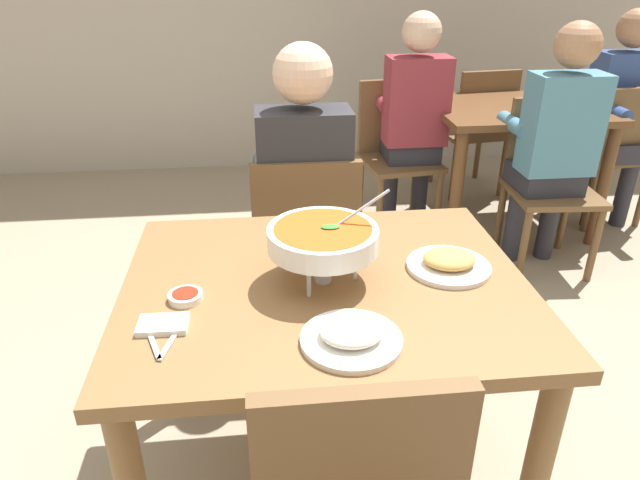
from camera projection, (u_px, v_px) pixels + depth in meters
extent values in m
plane|color=gray|center=(325.00, 475.00, 1.93)|extent=(16.00, 16.00, 0.00)
cube|color=brown|center=(326.00, 286.00, 1.59)|extent=(1.12, 0.90, 0.04)
cylinder|color=brown|center=(177.00, 329.00, 2.06)|extent=(0.07, 0.07, 0.73)
cylinder|color=brown|center=(444.00, 313.00, 2.15)|extent=(0.07, 0.07, 0.73)
cube|color=brown|center=(303.00, 249.00, 2.47)|extent=(0.44, 0.44, 0.03)
cube|color=brown|center=(307.00, 218.00, 2.18)|extent=(0.42, 0.04, 0.45)
cylinder|color=brown|center=(340.00, 270.00, 2.75)|extent=(0.04, 0.04, 0.42)
cylinder|color=brown|center=(261.00, 275.00, 2.72)|extent=(0.04, 0.04, 0.42)
cylinder|color=brown|center=(352.00, 314.00, 2.42)|extent=(0.04, 0.04, 0.42)
cylinder|color=brown|center=(263.00, 320.00, 2.38)|extent=(0.04, 0.04, 0.42)
cylinder|color=#2D2D38|center=(325.00, 287.00, 2.59)|extent=(0.10, 0.10, 0.45)
cylinder|color=#2D2D38|center=(282.00, 289.00, 2.57)|extent=(0.10, 0.10, 0.45)
cube|color=#2D2D38|center=(303.00, 236.00, 2.41)|extent=(0.32, 0.32, 0.12)
cube|color=#2D2D33|center=(304.00, 174.00, 2.20)|extent=(0.36, 0.20, 0.50)
sphere|color=beige|center=(303.00, 73.00, 2.03)|extent=(0.22, 0.22, 0.22)
cylinder|color=#2D2D33|center=(338.00, 167.00, 2.42)|extent=(0.08, 0.28, 0.08)
cylinder|color=#2D2D33|center=(263.00, 170.00, 2.39)|extent=(0.08, 0.28, 0.08)
cylinder|color=silver|center=(355.00, 262.00, 1.57)|extent=(0.01, 0.01, 0.10)
cylinder|color=silver|center=(304.00, 252.00, 1.62)|extent=(0.01, 0.01, 0.10)
cylinder|color=silver|center=(309.00, 279.00, 1.49)|extent=(0.01, 0.01, 0.10)
torus|color=silver|center=(323.00, 248.00, 1.54)|extent=(0.21, 0.21, 0.01)
cylinder|color=#B2B2B7|center=(323.00, 274.00, 1.57)|extent=(0.05, 0.05, 0.04)
cone|color=orange|center=(323.00, 264.00, 1.56)|extent=(0.02, 0.02, 0.04)
cylinder|color=white|center=(323.00, 238.00, 1.52)|extent=(0.30, 0.30, 0.06)
cylinder|color=#B75119|center=(323.00, 230.00, 1.51)|extent=(0.26, 0.26, 0.01)
ellipsoid|color=#388433|center=(330.00, 226.00, 1.51)|extent=(0.05, 0.03, 0.01)
cylinder|color=silver|center=(355.00, 213.00, 1.52)|extent=(0.18, 0.01, 0.13)
cylinder|color=white|center=(351.00, 340.00, 1.32)|extent=(0.24, 0.24, 0.01)
ellipsoid|color=white|center=(351.00, 331.00, 1.31)|extent=(0.15, 0.13, 0.04)
cylinder|color=white|center=(448.00, 266.00, 1.63)|extent=(0.24, 0.24, 0.01)
ellipsoid|color=tan|center=(449.00, 259.00, 1.62)|extent=(0.15, 0.13, 0.04)
cylinder|color=white|center=(186.00, 297.00, 1.48)|extent=(0.09, 0.09, 0.02)
cylinder|color=maroon|center=(185.00, 294.00, 1.48)|extent=(0.07, 0.07, 0.01)
cube|color=white|center=(163.00, 325.00, 1.38)|extent=(0.12, 0.08, 0.02)
cube|color=silver|center=(152.00, 339.00, 1.33)|extent=(0.07, 0.16, 0.01)
cube|color=silver|center=(173.00, 338.00, 1.34)|extent=(0.05, 0.17, 0.01)
cube|color=brown|center=(516.00, 109.00, 3.40)|extent=(1.00, 0.80, 0.04)
cylinder|color=brown|center=(456.00, 193.00, 3.23)|extent=(0.07, 0.07, 0.73)
cylinder|color=brown|center=(603.00, 187.00, 3.31)|extent=(0.07, 0.07, 0.73)
cylinder|color=brown|center=(424.00, 156.00, 3.83)|extent=(0.07, 0.07, 0.73)
cylinder|color=brown|center=(549.00, 151.00, 3.91)|extent=(0.07, 0.07, 0.73)
cube|color=brown|center=(605.00, 154.00, 3.63)|extent=(0.48, 0.48, 0.03)
cube|color=brown|center=(636.00, 126.00, 3.35)|extent=(0.42, 0.08, 0.45)
cylinder|color=brown|center=(604.00, 175.00, 3.94)|extent=(0.04, 0.04, 0.42)
cylinder|color=brown|center=(555.00, 179.00, 3.87)|extent=(0.04, 0.04, 0.42)
cylinder|color=brown|center=(589.00, 200.00, 3.53)|extent=(0.04, 0.04, 0.42)
cube|color=brown|center=(552.00, 193.00, 3.05)|extent=(0.47, 0.47, 0.03)
cube|color=brown|center=(546.00, 139.00, 3.12)|extent=(0.42, 0.07, 0.45)
cylinder|color=brown|center=(523.00, 247.00, 2.97)|extent=(0.04, 0.04, 0.42)
cylinder|color=brown|center=(595.00, 246.00, 2.98)|extent=(0.04, 0.04, 0.42)
cylinder|color=brown|center=(500.00, 217.00, 3.31)|extent=(0.04, 0.04, 0.42)
cylinder|color=brown|center=(564.00, 216.00, 3.32)|extent=(0.04, 0.04, 0.42)
cube|color=brown|center=(400.00, 162.00, 3.49)|extent=(0.50, 0.50, 0.03)
cube|color=brown|center=(391.00, 116.00, 3.56)|extent=(0.42, 0.10, 0.45)
cylinder|color=brown|center=(379.00, 211.00, 3.39)|extent=(0.04, 0.04, 0.42)
cylinder|color=brown|center=(438.00, 205.00, 3.47)|extent=(0.04, 0.04, 0.42)
cylinder|color=brown|center=(360.00, 188.00, 3.72)|extent=(0.04, 0.04, 0.42)
cylinder|color=brown|center=(414.00, 183.00, 3.80)|extent=(0.04, 0.04, 0.42)
cube|color=brown|center=(470.00, 132.00, 4.09)|extent=(0.49, 0.49, 0.03)
cube|color=brown|center=(488.00, 105.00, 3.81)|extent=(0.42, 0.09, 0.45)
cylinder|color=brown|center=(478.00, 152.00, 4.40)|extent=(0.04, 0.04, 0.42)
cylinder|color=brown|center=(432.00, 156.00, 4.32)|extent=(0.04, 0.04, 0.42)
cylinder|color=brown|center=(503.00, 168.00, 4.07)|extent=(0.04, 0.04, 0.42)
cylinder|color=brown|center=(454.00, 172.00, 3.99)|extent=(0.04, 0.04, 0.42)
cylinder|color=#2D2D38|center=(595.00, 193.00, 3.60)|extent=(0.10, 0.10, 0.45)
cylinder|color=#2D2D38|center=(624.00, 192.00, 3.62)|extent=(0.10, 0.10, 0.45)
cube|color=#2D2D38|center=(617.00, 148.00, 3.52)|extent=(0.32, 0.32, 0.12)
cube|color=#334C8C|center=(621.00, 94.00, 3.45)|extent=(0.36, 0.20, 0.50)
sphere|color=#A57756|center=(637.00, 28.00, 3.28)|extent=(0.22, 0.22, 0.22)
cylinder|color=#334C8C|center=(613.00, 111.00, 3.28)|extent=(0.08, 0.28, 0.08)
cylinder|color=#2D2D38|center=(549.00, 221.00, 3.22)|extent=(0.10, 0.10, 0.45)
cylinder|color=#2D2D38|center=(515.00, 223.00, 3.21)|extent=(0.10, 0.10, 0.45)
cube|color=#2D2D38|center=(544.00, 177.00, 3.05)|extent=(0.32, 0.32, 0.12)
cube|color=teal|center=(562.00, 124.00, 2.84)|extent=(0.36, 0.20, 0.50)
sphere|color=#A57756|center=(578.00, 45.00, 2.67)|extent=(0.22, 0.22, 0.22)
cylinder|color=teal|center=(571.00, 123.00, 3.06)|extent=(0.08, 0.28, 0.08)
cylinder|color=teal|center=(514.00, 124.00, 3.02)|extent=(0.08, 0.28, 0.08)
cylinder|color=#2D2D38|center=(420.00, 189.00, 3.67)|extent=(0.10, 0.10, 0.45)
cylinder|color=#2D2D38|center=(390.00, 190.00, 3.65)|extent=(0.10, 0.10, 0.45)
cube|color=#2D2D38|center=(409.00, 148.00, 3.50)|extent=(0.32, 0.32, 0.12)
cube|color=maroon|center=(417.00, 101.00, 3.29)|extent=(0.36, 0.20, 0.50)
sphere|color=beige|center=(422.00, 32.00, 3.12)|extent=(0.22, 0.22, 0.22)
cylinder|color=maroon|center=(433.00, 101.00, 3.50)|extent=(0.08, 0.28, 0.08)
cylinder|color=maroon|center=(382.00, 102.00, 3.47)|extent=(0.08, 0.28, 0.08)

